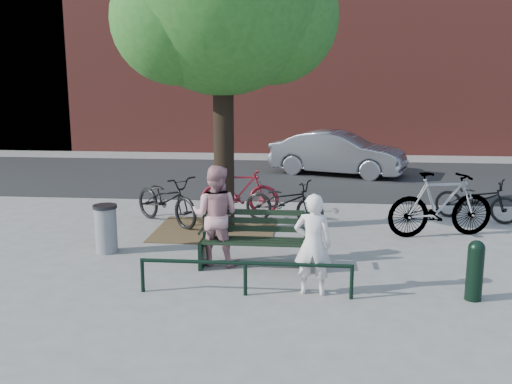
# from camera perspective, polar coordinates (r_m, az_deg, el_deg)

# --- Properties ---
(ground) EXTENTS (90.00, 90.00, 0.00)m
(ground) POSITION_cam_1_polar(r_m,az_deg,el_deg) (9.42, -0.25, -7.57)
(ground) COLOR gray
(ground) RESTS_ON ground
(dirt_pit) EXTENTS (2.40, 2.00, 0.02)m
(dirt_pit) POSITION_cam_1_polar(r_m,az_deg,el_deg) (11.63, -4.12, -3.82)
(dirt_pit) COLOR brown
(dirt_pit) RESTS_ON ground
(road) EXTENTS (40.00, 7.00, 0.01)m
(road) POSITION_cam_1_polar(r_m,az_deg,el_deg) (17.65, 2.43, 1.49)
(road) COLOR black
(road) RESTS_ON ground
(park_bench) EXTENTS (1.74, 0.54, 0.97)m
(park_bench) POSITION_cam_1_polar(r_m,az_deg,el_deg) (9.35, -0.21, -4.64)
(park_bench) COLOR black
(park_bench) RESTS_ON ground
(guard_railing) EXTENTS (3.06, 0.06, 0.51)m
(guard_railing) POSITION_cam_1_polar(r_m,az_deg,el_deg) (8.16, -1.08, -7.64)
(guard_railing) COLOR black
(guard_railing) RESTS_ON ground
(street_tree) EXTENTS (4.20, 3.80, 6.50)m
(street_tree) POSITION_cam_1_polar(r_m,az_deg,el_deg) (11.25, -3.11, 18.35)
(street_tree) COLOR black
(street_tree) RESTS_ON ground
(person_left) EXTENTS (0.56, 0.39, 1.48)m
(person_left) POSITION_cam_1_polar(r_m,az_deg,el_deg) (8.15, 5.71, -5.24)
(person_left) COLOR silver
(person_left) RESTS_ON ground
(person_right) EXTENTS (0.89, 0.74, 1.66)m
(person_right) POSITION_cam_1_polar(r_m,az_deg,el_deg) (9.40, -4.07, -2.34)
(person_right) COLOR #B57C80
(person_right) RESTS_ON ground
(bollard) EXTENTS (0.23, 0.23, 0.86)m
(bollard) POSITION_cam_1_polar(r_m,az_deg,el_deg) (8.54, 21.06, -7.13)
(bollard) COLOR black
(bollard) RESTS_ON ground
(litter_bin) EXTENTS (0.42, 0.42, 0.86)m
(litter_bin) POSITION_cam_1_polar(r_m,az_deg,el_deg) (10.44, -14.77, -3.54)
(litter_bin) COLOR gray
(litter_bin) RESTS_ON ground
(bicycle_a) EXTENTS (1.99, 1.82, 1.05)m
(bicycle_a) POSITION_cam_1_polar(r_m,az_deg,el_deg) (12.17, -8.94, -0.73)
(bicycle_a) COLOR black
(bicycle_a) RESTS_ON ground
(bicycle_b) EXTENTS (1.79, 0.60, 1.06)m
(bicycle_b) POSITION_cam_1_polar(r_m,az_deg,el_deg) (12.81, -1.65, 0.04)
(bicycle_b) COLOR #5F0D17
(bicycle_b) RESTS_ON ground
(bicycle_c) EXTENTS (1.90, 1.23, 0.94)m
(bicycle_c) POSITION_cam_1_polar(r_m,az_deg,el_deg) (12.09, 2.82, -0.95)
(bicycle_c) COLOR black
(bicycle_c) RESTS_ON ground
(bicycle_d) EXTENTS (2.21, 1.08, 1.28)m
(bicycle_d) POSITION_cam_1_polar(r_m,az_deg,el_deg) (11.61, 17.99, -1.18)
(bicycle_d) COLOR gray
(bicycle_d) RESTS_ON ground
(bicycle_e) EXTENTS (1.84, 1.34, 0.92)m
(bicycle_e) POSITION_cam_1_polar(r_m,az_deg,el_deg) (13.19, 21.20, -0.72)
(bicycle_e) COLOR black
(bicycle_e) RESTS_ON ground
(parked_car) EXTENTS (4.44, 2.72, 1.38)m
(parked_car) POSITION_cam_1_polar(r_m,az_deg,el_deg) (18.17, 8.17, 3.85)
(parked_car) COLOR slate
(parked_car) RESTS_ON ground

